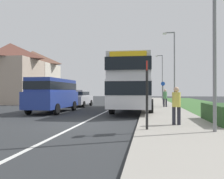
# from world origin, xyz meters

# --- Properties ---
(ground_plane) EXTENTS (120.00, 120.00, 0.00)m
(ground_plane) POSITION_xyz_m (0.00, 0.00, 0.00)
(ground_plane) COLOR #2D3033
(lane_marking_centre) EXTENTS (0.14, 60.00, 0.01)m
(lane_marking_centre) POSITION_xyz_m (0.00, 8.00, 0.00)
(lane_marking_centre) COLOR silver
(lane_marking_centre) RESTS_ON ground_plane
(pavement_near_side) EXTENTS (3.20, 68.00, 0.12)m
(pavement_near_side) POSITION_xyz_m (4.20, 6.00, 0.06)
(pavement_near_side) COLOR #9E998E
(pavement_near_side) RESTS_ON ground_plane
(roadside_hedge) EXTENTS (1.10, 3.56, 0.90)m
(roadside_hedge) POSITION_xyz_m (6.30, 0.65, 0.45)
(roadside_hedge) COLOR #2D5128
(roadside_hedge) RESTS_ON ground_plane
(double_decker_bus) EXTENTS (2.80, 11.49, 3.70)m
(double_decker_bus) POSITION_xyz_m (1.97, 7.94, 2.14)
(double_decker_bus) COLOR #BCBCC1
(double_decker_bus) RESTS_ON ground_plane
(parked_van_blue) EXTENTS (2.11, 5.52, 2.35)m
(parked_van_blue) POSITION_xyz_m (-3.58, 5.44, 1.39)
(parked_van_blue) COLOR navy
(parked_van_blue) RESTS_ON ground_plane
(parked_car_silver) EXTENTS (1.91, 4.48, 1.61)m
(parked_car_silver) POSITION_xyz_m (-3.61, 11.68, 0.89)
(parked_car_silver) COLOR #B7B7BC
(parked_car_silver) RESTS_ON ground_plane
(pedestrian_at_stop) EXTENTS (0.34, 0.34, 1.67)m
(pedestrian_at_stop) POSITION_xyz_m (4.18, -0.43, 0.98)
(pedestrian_at_stop) COLOR #23232D
(pedestrian_at_stop) RESTS_ON ground_plane
(pedestrian_walking_away) EXTENTS (0.34, 0.34, 1.67)m
(pedestrian_walking_away) POSITION_xyz_m (4.54, 10.74, 0.98)
(pedestrian_walking_away) COLOR #23232D
(pedestrian_walking_away) RESTS_ON ground_plane
(bus_stop_sign) EXTENTS (0.09, 0.52, 2.60)m
(bus_stop_sign) POSITION_xyz_m (3.00, -1.77, 1.54)
(bus_stop_sign) COLOR black
(bus_stop_sign) RESTS_ON ground_plane
(cycle_route_sign) EXTENTS (0.44, 0.08, 2.52)m
(cycle_route_sign) POSITION_xyz_m (4.66, 15.43, 1.43)
(cycle_route_sign) COLOR slate
(cycle_route_sign) RESTS_ON ground_plane
(street_lamp_near) EXTENTS (1.14, 0.20, 7.81)m
(street_lamp_near) POSITION_xyz_m (5.18, -1.91, 4.46)
(street_lamp_near) COLOR slate
(street_lamp_near) RESTS_ON ground_plane
(street_lamp_mid) EXTENTS (1.14, 0.20, 7.10)m
(street_lamp_mid) POSITION_xyz_m (5.42, 12.42, 4.10)
(street_lamp_mid) COLOR slate
(street_lamp_mid) RESTS_ON ground_plane
(street_lamp_far) EXTENTS (1.14, 0.20, 7.37)m
(street_lamp_far) POSITION_xyz_m (5.29, 28.64, 4.23)
(street_lamp_far) COLOR slate
(street_lamp_far) RESTS_ON ground_plane
(house_terrace_far_side) EXTENTS (6.20, 10.91, 7.21)m
(house_terrace_far_side) POSITION_xyz_m (-13.12, 18.01, 3.60)
(house_terrace_far_side) COLOR tan
(house_terrace_far_side) RESTS_ON ground_plane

